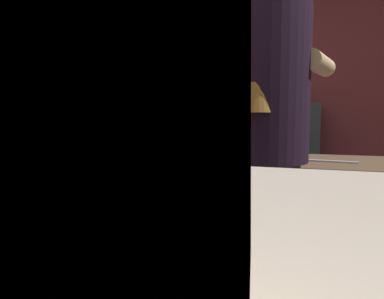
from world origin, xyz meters
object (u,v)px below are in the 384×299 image
(bartender, at_px, (265,138))
(bottle_hot_sauce, at_px, (270,93))
(chefs_knife, at_px, (332,161))
(mixing_bowl, at_px, (202,150))
(pint_glass_near, at_px, (125,141))
(bottle_vinegar, at_px, (282,92))
(bottle_soy, at_px, (264,92))
(mini_fridge, at_px, (78,170))

(bartender, height_order, bottle_hot_sauce, bartender)
(chefs_knife, bearing_deg, bartender, -117.35)
(mixing_bowl, xyz_separation_m, pint_glass_near, (0.54, -1.92, 0.21))
(mixing_bowl, height_order, chefs_knife, mixing_bowl)
(bottle_vinegar, distance_m, bottle_soy, 0.20)
(mini_fridge, xyz_separation_m, bottle_vinegar, (1.95, 0.22, 0.75))
(chefs_knife, xyz_separation_m, pint_glass_near, (-0.16, -1.80, 0.23))
(mini_fridge, distance_m, bartender, 2.62)
(bottle_vinegar, bearing_deg, mixing_bowl, -105.05)
(bottle_soy, bearing_deg, bottle_hot_sauce, 77.88)
(mixing_bowl, xyz_separation_m, chefs_knife, (0.70, -0.12, -0.02))
(mixing_bowl, distance_m, chefs_knife, 0.71)
(mini_fridge, relative_size, bottle_hot_sauce, 4.93)
(chefs_knife, relative_size, bottle_hot_sauce, 1.07)
(bottle_hot_sauce, xyz_separation_m, bottle_soy, (-0.03, -0.16, 0.01))
(pint_glass_near, height_order, bottle_soy, bottle_soy)
(bottle_vinegar, height_order, bottle_soy, bottle_vinegar)
(pint_glass_near, bearing_deg, chefs_knife, 84.89)
(mini_fridge, height_order, bottle_vinegar, bottle_vinegar)
(bartender, height_order, bottle_soy, bartender)
(mixing_bowl, xyz_separation_m, bottle_hot_sauce, (0.25, 1.31, 0.39))
(mixing_bowl, xyz_separation_m, bottle_vinegar, (0.35, 1.30, 0.40))
(chefs_knife, bearing_deg, bottle_soy, 118.33)
(mini_fridge, height_order, mixing_bowl, mini_fridge)
(mini_fridge, distance_m, bottle_soy, 1.97)
(mixing_bowl, distance_m, bottle_vinegar, 1.40)
(bartender, xyz_separation_m, mixing_bowl, (-0.42, 0.52, -0.11))
(bottle_hot_sauce, bearing_deg, bottle_vinegar, -6.04)
(mixing_bowl, height_order, bottle_hot_sauce, bottle_hot_sauce)
(pint_glass_near, relative_size, bottle_soy, 0.59)
(bottle_hot_sauce, relative_size, bottle_soy, 0.90)
(bartender, bearing_deg, mixing_bowl, 50.68)
(mini_fridge, xyz_separation_m, bottle_soy, (1.82, 0.08, 0.75))
(bottle_vinegar, relative_size, bottle_soy, 1.01)
(bartender, relative_size, pint_glass_near, 12.02)
(mixing_bowl, height_order, pint_glass_near, pint_glass_near)
(chefs_knife, xyz_separation_m, bottle_soy, (-0.48, 1.26, 0.42))
(bartender, xyz_separation_m, bottle_vinegar, (-0.07, 1.82, 0.29))
(chefs_knife, relative_size, bottle_vinegar, 0.95)
(pint_glass_near, height_order, bottle_vinegar, bottle_vinegar)
(mini_fridge, bearing_deg, mixing_bowl, -33.77)
(bartender, bearing_deg, mini_fridge, 63.83)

